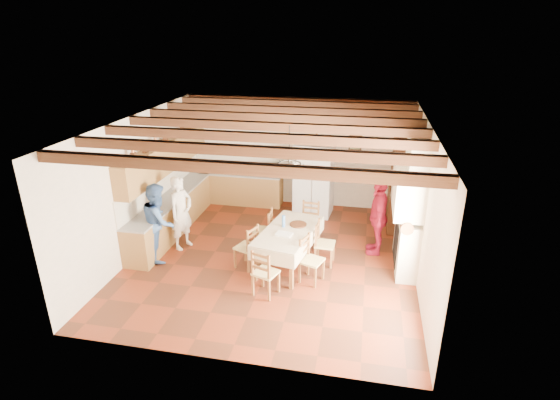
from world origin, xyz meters
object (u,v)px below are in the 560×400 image
object	(u,v)px
chair_right_near	(312,260)
person_woman_red	(378,216)
refrigerator	(314,179)
person_man	(181,213)
microwave	(270,170)
chair_right_far	(325,243)
chair_end_near	(266,272)
chair_end_far	(309,223)
chair_left_far	(263,230)
person_woman_blue	(159,222)
hutch	(401,181)
dining_table	(289,234)
chair_left_near	(246,246)

from	to	relation	value
chair_right_near	person_woman_red	xyz separation A→B (m)	(1.25, 1.48, 0.40)
refrigerator	person_man	distance (m)	3.68
person_man	microwave	size ratio (longest dim) A/B	3.27
refrigerator	chair_right_near	world-z (taller)	refrigerator
person_man	chair_right_far	bearing A→B (deg)	-71.58
chair_end_near	microwave	xyz separation A→B (m)	(-0.88, 4.34, 0.56)
chair_end_far	person_man	distance (m)	2.93
chair_left_far	person_woman_blue	bearing A→B (deg)	-70.33
person_woman_red	hutch	bearing A→B (deg)	159.91
chair_end_far	person_man	bearing A→B (deg)	-159.33
refrigerator	chair_end_far	size ratio (longest dim) A/B	2.02
person_man	dining_table	bearing A→B (deg)	-76.93
dining_table	hutch	bearing A→B (deg)	46.45
refrigerator	chair_end_far	distance (m)	1.77
refrigerator	person_woman_red	bearing A→B (deg)	-44.30
chair_right_far	chair_right_near	bearing A→B (deg)	169.29
chair_right_far	person_woman_blue	xyz separation A→B (m)	(-3.52, -0.43, 0.37)
hutch	microwave	bearing A→B (deg)	168.70
refrigerator	dining_table	bearing A→B (deg)	-88.18
person_woman_red	microwave	world-z (taller)	person_woman_red
chair_right_far	chair_end_near	xyz separation A→B (m)	(-0.97, -1.36, 0.00)
refrigerator	hutch	distance (m)	2.25
hutch	chair_left_far	world-z (taller)	hutch
chair_end_far	chair_right_near	bearing A→B (deg)	-76.69
dining_table	person_woman_blue	bearing A→B (deg)	-175.51
hutch	dining_table	world-z (taller)	hutch
chair_right_far	microwave	size ratio (longest dim) A/B	1.85
person_woman_red	chair_right_near	bearing A→B (deg)	-40.67
dining_table	person_man	xyz separation A→B (m)	(-2.50, 0.33, 0.12)
refrigerator	person_woman_red	distance (m)	2.54
person_man	person_woman_blue	world-z (taller)	person_woman_blue
refrigerator	person_woman_blue	distance (m)	4.26
chair_end_near	person_woman_blue	bearing A→B (deg)	-0.30
person_woman_blue	microwave	distance (m)	3.81
microwave	chair_left_far	bearing A→B (deg)	-83.09
person_woman_blue	person_woman_red	distance (m)	4.73
chair_left_near	chair_end_far	size ratio (longest dim) A/B	1.00
chair_right_near	person_woman_red	bearing A→B (deg)	-20.45
chair_end_near	person_man	distance (m)	2.74
chair_end_near	person_man	world-z (taller)	person_man
refrigerator	chair_left_far	xyz separation A→B (m)	(-0.85, -2.27, -0.49)
hutch	person_woman_blue	world-z (taller)	hutch
person_woman_blue	microwave	bearing A→B (deg)	-46.94
chair_end_near	person_woman_red	bearing A→B (deg)	-114.42
chair_end_near	microwave	bearing A→B (deg)	-58.85
refrigerator	chair_right_far	bearing A→B (deg)	-72.59
refrigerator	chair_end_far	xyz separation A→B (m)	(0.12, -1.70, -0.49)
chair_left_near	person_woman_blue	world-z (taller)	person_woman_blue
chair_right_near	chair_right_far	size ratio (longest dim) A/B	1.00
chair_right_near	chair_right_far	xyz separation A→B (m)	(0.18, 0.75, 0.00)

